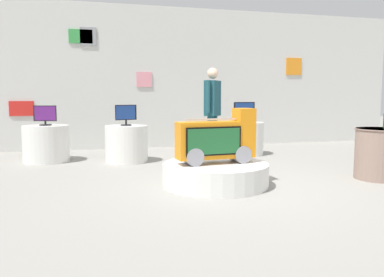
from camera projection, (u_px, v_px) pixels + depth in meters
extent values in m
plane|color=gray|center=(243.00, 185.00, 5.46)|extent=(30.00, 30.00, 0.00)
cube|color=silver|center=(175.00, 78.00, 9.42)|extent=(11.67, 0.10, 3.30)
cube|color=gray|center=(88.00, 36.00, 8.76)|extent=(0.35, 0.02, 0.40)
cube|color=green|center=(81.00, 36.00, 8.71)|extent=(0.51, 0.02, 0.30)
cube|color=red|center=(22.00, 109.00, 8.56)|extent=(0.50, 0.02, 0.32)
cube|color=pink|center=(144.00, 79.00, 9.17)|extent=(0.36, 0.02, 0.35)
cube|color=orange|center=(294.00, 66.00, 10.12)|extent=(0.42, 0.02, 0.43)
cylinder|color=silver|center=(215.00, 174.00, 5.41)|extent=(1.45, 1.45, 0.31)
cylinder|color=gray|center=(192.00, 156.00, 5.27)|extent=(0.27, 0.35, 0.24)
cylinder|color=gray|center=(238.00, 153.00, 5.50)|extent=(0.27, 0.35, 0.24)
cube|color=orange|center=(216.00, 140.00, 5.36)|extent=(1.10, 0.36, 0.50)
cube|color=orange|center=(244.00, 115.00, 5.46)|extent=(0.26, 0.30, 0.18)
cube|color=black|center=(214.00, 141.00, 5.19)|extent=(0.77, 0.07, 0.38)
cube|color=#1E5B2D|center=(214.00, 141.00, 5.19)|extent=(0.74, 0.08, 0.34)
cube|color=#B2B2B7|center=(216.00, 119.00, 5.33)|extent=(0.87, 0.09, 0.02)
cylinder|color=silver|center=(46.00, 144.00, 7.36)|extent=(0.84, 0.84, 0.68)
cylinder|color=black|center=(45.00, 125.00, 7.32)|extent=(0.22, 0.22, 0.02)
cylinder|color=black|center=(45.00, 123.00, 7.32)|extent=(0.04, 0.04, 0.06)
cube|color=black|center=(45.00, 113.00, 7.30)|extent=(0.41, 0.12, 0.29)
cube|color=#561E6B|center=(45.00, 113.00, 7.28)|extent=(0.38, 0.09, 0.26)
cylinder|color=silver|center=(244.00, 138.00, 8.23)|extent=(0.81, 0.81, 0.68)
cylinder|color=black|center=(244.00, 122.00, 8.20)|extent=(0.19, 0.19, 0.02)
cylinder|color=black|center=(244.00, 120.00, 8.19)|extent=(0.04, 0.04, 0.06)
cube|color=black|center=(244.00, 110.00, 8.17)|extent=(0.49, 0.14, 0.34)
cube|color=navy|center=(244.00, 110.00, 8.15)|extent=(0.45, 0.11, 0.30)
cylinder|color=silver|center=(126.00, 144.00, 7.33)|extent=(0.78, 0.78, 0.68)
cylinder|color=black|center=(126.00, 125.00, 7.29)|extent=(0.20, 0.20, 0.02)
cylinder|color=black|center=(126.00, 122.00, 7.28)|extent=(0.04, 0.04, 0.08)
cube|color=black|center=(126.00, 112.00, 7.26)|extent=(0.40, 0.14, 0.28)
cube|color=navy|center=(126.00, 112.00, 7.24)|extent=(0.36, 0.10, 0.25)
cylinder|color=gray|center=(379.00, 154.00, 5.82)|extent=(0.69, 0.69, 0.75)
cylinder|color=gray|center=(381.00, 129.00, 5.78)|extent=(0.71, 0.71, 0.02)
cylinder|color=#194751|center=(210.00, 140.00, 7.16)|extent=(0.12, 0.12, 0.87)
cylinder|color=#194751|center=(214.00, 139.00, 7.35)|extent=(0.12, 0.12, 0.87)
cube|color=#194751|center=(213.00, 98.00, 7.17)|extent=(0.39, 0.42, 0.64)
sphere|color=beige|center=(213.00, 73.00, 7.12)|extent=(0.20, 0.20, 0.20)
cylinder|color=#194751|center=(208.00, 96.00, 6.95)|extent=(0.08, 0.08, 0.57)
cylinder|color=#194751|center=(217.00, 96.00, 7.39)|extent=(0.08, 0.08, 0.57)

